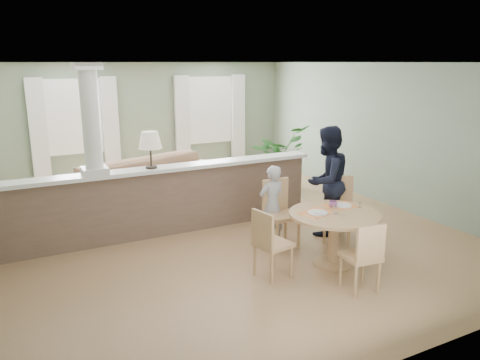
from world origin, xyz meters
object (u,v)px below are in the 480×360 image
sofa (156,187)px  chair_side (269,241)px  houseplant (279,157)px  dining_table (334,223)px  man_person (326,181)px  child_person (272,205)px  chair_far_man (338,205)px  chair_near (364,254)px  chair_far_boy (279,210)px

sofa → chair_side: bearing=-100.5°
houseplant → dining_table: size_ratio=1.12×
dining_table → man_person: (0.65, 1.02, 0.28)m
dining_table → child_person: 1.11m
man_person → houseplant: bearing=-125.0°
chair_far_man → child_person: (-1.00, 0.33, 0.06)m
sofa → man_person: man_person is taller
chair_side → chair_near: bearing=-147.3°
houseplant → man_person: (-0.84, -2.77, 0.19)m
child_person → man_person: (0.98, -0.04, 0.26)m
houseplant → chair_far_boy: 3.36m
dining_table → chair_side: chair_side is taller
man_person → chair_far_man: bearing=76.0°
chair_far_boy → chair_far_man: 0.97m
chair_far_boy → child_person: size_ratio=0.83×
sofa → houseplant: size_ratio=2.37×
sofa → chair_near: sofa is taller
sofa → chair_near: bearing=-91.5°
chair_near → child_person: (-0.15, 1.87, 0.12)m
sofa → chair_far_man: bearing=-69.6°
houseplant → dining_table: houseplant is taller
chair_near → man_person: man_person is taller
dining_table → chair_far_man: (0.67, 0.73, -0.04)m
chair_side → houseplant: bearing=-44.0°
sofa → dining_table: 3.67m
chair_near → child_person: size_ratio=0.73×
sofa → child_person: bearing=-82.7°
houseplant → chair_far_man: 3.18m
chair_far_man → chair_side: size_ratio=1.10×
houseplant → chair_side: 4.50m
houseplant → chair_far_man: (-0.82, -3.06, -0.14)m
chair_far_man → chair_near: size_ratio=1.13×
chair_far_boy → dining_table: bearing=-72.1°
dining_table → child_person: bearing=107.6°
dining_table → chair_near: 0.84m
child_person → man_person: 1.02m
dining_table → man_person: size_ratio=0.70×
chair_far_boy → child_person: child_person is taller
houseplant → chair_side: houseplant is taller
chair_far_man → child_person: size_ratio=0.82×
chair_far_boy → chair_near: bearing=-85.7°
chair_far_boy → man_person: size_ratio=0.58×
dining_table → chair_near: (-0.19, -0.81, -0.10)m
chair_far_boy → child_person: 0.14m
chair_far_boy → chair_far_man: (0.95, -0.21, -0.01)m
dining_table → chair_near: chair_near is taller
chair_far_man → sofa: bearing=168.4°
houseplant → chair_far_boy: houseplant is taller
houseplant → chair_far_man: bearing=-105.0°
man_person → sofa: bearing=-66.7°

